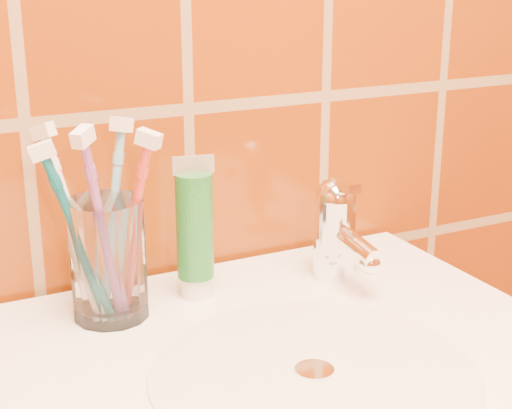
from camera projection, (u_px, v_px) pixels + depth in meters
glass_tumbler at (108, 259)px, 0.80m from camera, size 0.09×0.09×0.13m
toothpaste_tube at (195, 232)px, 0.85m from camera, size 0.04×0.04×0.16m
faucet at (337, 226)px, 0.90m from camera, size 0.05×0.11×0.12m
toothbrush_0 at (132, 226)px, 0.79m from camera, size 0.11×0.12×0.21m
toothbrush_1 at (103, 230)px, 0.76m from camera, size 0.12×0.12×0.22m
toothbrush_2 at (79, 236)px, 0.77m from camera, size 0.11×0.10×0.20m
toothbrush_3 at (75, 224)px, 0.80m from camera, size 0.13×0.15×0.22m
toothbrush_4 at (113, 218)px, 0.81m from camera, size 0.11×0.10×0.21m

